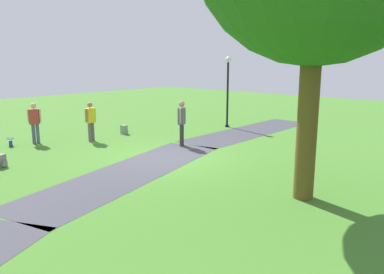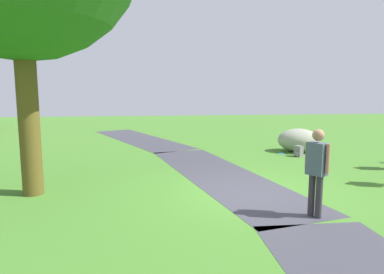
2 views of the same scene
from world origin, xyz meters
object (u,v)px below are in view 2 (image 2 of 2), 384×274
backpack_by_boulder (298,151)px  frisbee_on_grass (281,154)px  man_near_boulder (317,166)px  lawn_boulder (298,140)px

backpack_by_boulder → frisbee_on_grass: backpack_by_boulder is taller
backpack_by_boulder → frisbee_on_grass: 0.73m
man_near_boulder → backpack_by_boulder: bearing=-20.7°
lawn_boulder → backpack_by_boulder: size_ratio=4.75×
backpack_by_boulder → frisbee_on_grass: size_ratio=1.69×
lawn_boulder → man_near_boulder: bearing=159.0°
lawn_boulder → backpack_by_boulder: 1.07m
man_near_boulder → backpack_by_boulder: (5.86, -2.21, -0.82)m
frisbee_on_grass → backpack_by_boulder: bearing=-141.9°
lawn_boulder → man_near_boulder: (-6.82, 2.61, 0.55)m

